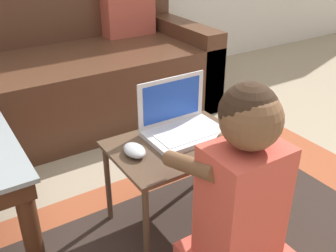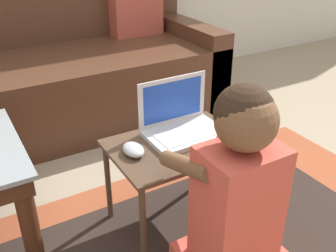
# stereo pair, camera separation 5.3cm
# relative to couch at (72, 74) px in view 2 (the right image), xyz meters

# --- Properties ---
(ground_plane) EXTENTS (16.00, 16.00, 0.00)m
(ground_plane) POSITION_rel_couch_xyz_m (0.00, -1.33, -0.29)
(ground_plane) COLOR gray
(area_rug) EXTENTS (2.12, 1.21, 0.01)m
(area_rug) POSITION_rel_couch_xyz_m (0.04, -1.47, -0.29)
(area_rug) COLOR #9E4C2D
(area_rug) RESTS_ON ground_plane
(couch) EXTENTS (1.87, 0.90, 0.81)m
(couch) POSITION_rel_couch_xyz_m (0.00, 0.00, 0.00)
(couch) COLOR #4C2D1E
(couch) RESTS_ON ground_plane
(laptop_desk) EXTENTS (0.54, 0.38, 0.40)m
(laptop_desk) POSITION_rel_couch_xyz_m (0.04, -1.26, 0.05)
(laptop_desk) COLOR #4C3828
(laptop_desk) RESTS_ON ground_plane
(laptop) EXTENTS (0.32, 0.22, 0.22)m
(laptop) POSITION_rel_couch_xyz_m (0.09, -1.20, 0.14)
(laptop) COLOR silver
(laptop) RESTS_ON laptop_desk
(computer_mouse) EXTENTS (0.07, 0.11, 0.04)m
(computer_mouse) POSITION_rel_couch_xyz_m (-0.15, -1.24, 0.12)
(computer_mouse) COLOR #B2B7C1
(computer_mouse) RESTS_ON laptop_desk
(person_seated) EXTENTS (0.33, 0.40, 0.79)m
(person_seated) POSITION_rel_couch_xyz_m (0.01, -1.66, 0.07)
(person_seated) COLOR #CC4C3D
(person_seated) RESTS_ON ground_plane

